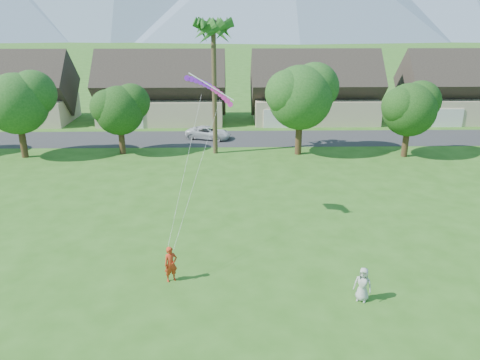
{
  "coord_description": "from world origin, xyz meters",
  "views": [
    {
      "loc": [
        -0.54,
        -15.37,
        12.89
      ],
      "look_at": [
        0.0,
        10.0,
        3.8
      ],
      "focal_mm": 35.0,
      "sensor_mm": 36.0,
      "label": 1
    }
  ],
  "objects_px": {
    "watcher": "(363,284)",
    "parked_car": "(208,133)",
    "kite_flyer": "(171,264)",
    "parafoil_kite": "(211,88)"
  },
  "relations": [
    {
      "from": "parked_car",
      "to": "parafoil_kite",
      "type": "relative_size",
      "value": 1.48
    },
    {
      "from": "parked_car",
      "to": "parafoil_kite",
      "type": "xyz_separation_m",
      "value": [
        1.28,
        -21.53,
        8.06
      ]
    },
    {
      "from": "kite_flyer",
      "to": "watcher",
      "type": "bearing_deg",
      "value": -39.17
    },
    {
      "from": "watcher",
      "to": "parked_car",
      "type": "relative_size",
      "value": 0.35
    },
    {
      "from": "kite_flyer",
      "to": "watcher",
      "type": "xyz_separation_m",
      "value": [
        9.24,
        -1.93,
        -0.08
      ]
    },
    {
      "from": "kite_flyer",
      "to": "parked_car",
      "type": "relative_size",
      "value": 0.39
    },
    {
      "from": "kite_flyer",
      "to": "parafoil_kite",
      "type": "distance_m",
      "value": 10.66
    },
    {
      "from": "watcher",
      "to": "parafoil_kite",
      "type": "bearing_deg",
      "value": 155.07
    },
    {
      "from": "kite_flyer",
      "to": "parked_car",
      "type": "distance_m",
      "value": 28.55
    },
    {
      "from": "kite_flyer",
      "to": "parked_car",
      "type": "height_order",
      "value": "kite_flyer"
    }
  ]
}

